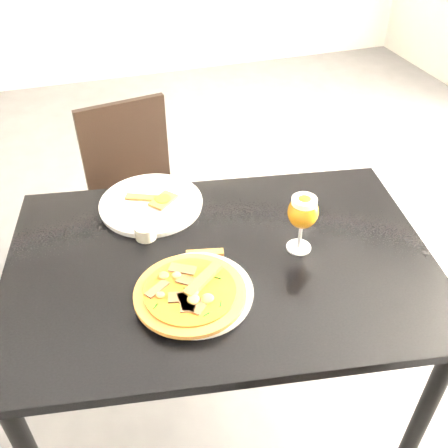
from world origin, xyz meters
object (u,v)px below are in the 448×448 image
object	(u,v)px
chair_far	(139,195)
beer_glass	(303,212)
dining_table	(221,282)
pizza	(190,292)

from	to	relation	value
chair_far	beer_glass	world-z (taller)	beer_glass
dining_table	chair_far	bearing A→B (deg)	108.55
dining_table	beer_glass	size ratio (longest dim) A/B	7.29
pizza	beer_glass	size ratio (longest dim) A/B	1.60
chair_far	beer_glass	size ratio (longest dim) A/B	4.69
chair_far	pizza	xyz separation A→B (m)	(0.01, -0.91, 0.31)
dining_table	beer_glass	distance (m)	0.32
dining_table	chair_far	distance (m)	0.82
beer_glass	chair_far	bearing A→B (deg)	113.83
dining_table	chair_far	size ratio (longest dim) A/B	1.55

